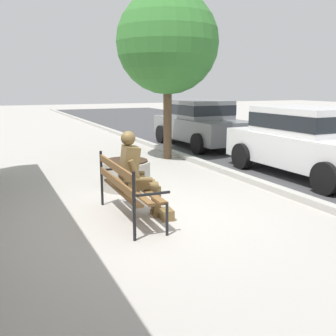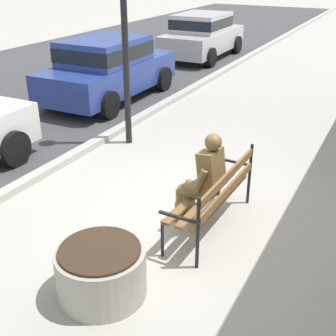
# 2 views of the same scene
# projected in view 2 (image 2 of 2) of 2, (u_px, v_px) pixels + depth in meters

# --- Properties ---
(ground_plane) EXTENTS (80.00, 80.00, 0.00)m
(ground_plane) POSITION_uv_depth(u_px,v_px,m) (199.00, 219.00, 6.27)
(ground_plane) COLOR #ADA8A0
(curb_stone) EXTENTS (60.00, 0.20, 0.12)m
(curb_stone) POSITION_uv_depth(u_px,v_px,m) (41.00, 174.00, 7.46)
(curb_stone) COLOR #B2AFA8
(curb_stone) RESTS_ON ground
(park_bench) EXTENTS (1.81, 0.57, 0.95)m
(park_bench) POSITION_uv_depth(u_px,v_px,m) (216.00, 193.00, 5.84)
(park_bench) COLOR brown
(park_bench) RESTS_ON ground
(bronze_statue_seated) EXTENTS (0.70, 0.78, 1.37)m
(bronze_statue_seated) POSITION_uv_depth(u_px,v_px,m) (202.00, 181.00, 5.88)
(bronze_statue_seated) COLOR brown
(bronze_statue_seated) RESTS_ON ground
(concrete_planter) EXTENTS (0.97, 0.97, 0.58)m
(concrete_planter) POSITION_uv_depth(u_px,v_px,m) (101.00, 272.00, 4.78)
(concrete_planter) COLOR #A8A399
(concrete_planter) RESTS_ON ground
(parked_car_blue) EXTENTS (4.12, 1.96, 1.56)m
(parked_car_blue) POSITION_uv_depth(u_px,v_px,m) (108.00, 67.00, 11.20)
(parked_car_blue) COLOR navy
(parked_car_blue) RESTS_ON ground
(parked_car_silver) EXTENTS (4.12, 1.96, 1.56)m
(parked_car_silver) POSITION_uv_depth(u_px,v_px,m) (202.00, 34.00, 15.94)
(parked_car_silver) COLOR #B7B7BC
(parked_car_silver) RESTS_ON ground
(lamp_post) EXTENTS (0.32, 0.32, 3.90)m
(lamp_post) POSITION_uv_depth(u_px,v_px,m) (124.00, 7.00, 7.78)
(lamp_post) COLOR black
(lamp_post) RESTS_ON ground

